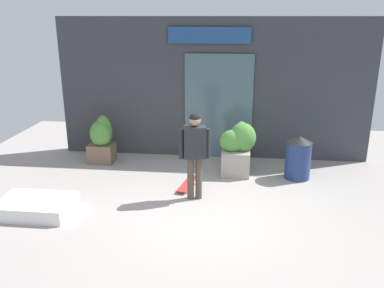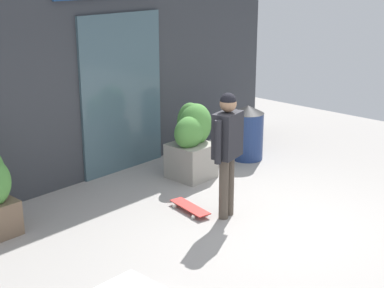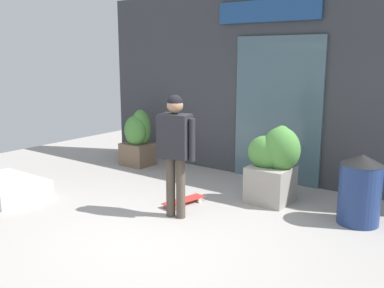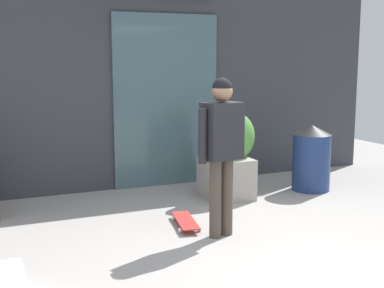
{
  "view_description": "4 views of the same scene",
  "coord_description": "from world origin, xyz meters",
  "views": [
    {
      "loc": [
        0.57,
        -6.63,
        3.47
      ],
      "look_at": [
        -0.29,
        1.1,
        0.96
      ],
      "focal_mm": 37.49,
      "sensor_mm": 36.0,
      "label": 1
    },
    {
      "loc": [
        -5.93,
        -4.1,
        3.38
      ],
      "look_at": [
        -0.29,
        1.1,
        0.96
      ],
      "focal_mm": 54.65,
      "sensor_mm": 36.0,
      "label": 2
    },
    {
      "loc": [
        3.46,
        -3.94,
        2.26
      ],
      "look_at": [
        -0.29,
        1.1,
        0.96
      ],
      "focal_mm": 40.1,
      "sensor_mm": 36.0,
      "label": 3
    },
    {
      "loc": [
        -2.75,
        -4.45,
        1.95
      ],
      "look_at": [
        -0.29,
        1.1,
        0.96
      ],
      "focal_mm": 49.61,
      "sensor_mm": 36.0,
      "label": 4
    }
  ],
  "objects": [
    {
      "name": "skateboarder",
      "position": [
        -0.18,
        0.56,
        1.07
      ],
      "size": [
        0.59,
        0.33,
        1.74
      ],
      "rotation": [
        0.0,
        0.0,
        1.76
      ],
      "color": "#4C4238",
      "rests_on": "ground_plane"
    },
    {
      "name": "planter_box_right",
      "position": [
        -2.64,
        2.38,
        0.57
      ],
      "size": [
        0.6,
        0.53,
        1.16
      ],
      "color": "brown",
      "rests_on": "ground_plane"
    },
    {
      "name": "ground_plane",
      "position": [
        0.0,
        0.0,
        0.0
      ],
      "size": [
        12.0,
        12.0,
        0.0
      ],
      "primitive_type": "plane",
      "color": "#9E9993"
    },
    {
      "name": "snow_ledge",
      "position": [
        -3.0,
        -0.37,
        0.13
      ],
      "size": [
        1.32,
        0.9,
        0.26
      ],
      "primitive_type": "cube",
      "color": "white",
      "rests_on": "ground_plane"
    },
    {
      "name": "trash_bin",
      "position": [
        1.98,
        1.85,
        0.49
      ],
      "size": [
        0.57,
        0.57,
        0.97
      ],
      "color": "navy",
      "rests_on": "ground_plane"
    },
    {
      "name": "skateboard",
      "position": [
        -0.4,
        1.03,
        0.06
      ],
      "size": [
        0.35,
        0.75,
        0.08
      ],
      "rotation": [
        0.0,
        0.0,
        1.37
      ],
      "color": "red",
      "rests_on": "ground_plane"
    },
    {
      "name": "building_facade",
      "position": [
        0.01,
        3.19,
        1.71
      ],
      "size": [
        7.66,
        0.31,
        3.44
      ],
      "color": "#383A3F",
      "rests_on": "ground_plane"
    },
    {
      "name": "planter_box_left",
      "position": [
        0.66,
        1.96,
        0.65
      ],
      "size": [
        0.81,
        0.68,
        1.21
      ],
      "color": "gray",
      "rests_on": "ground_plane"
    }
  ]
}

